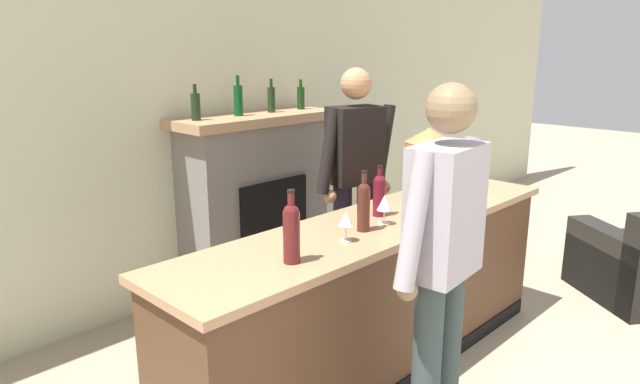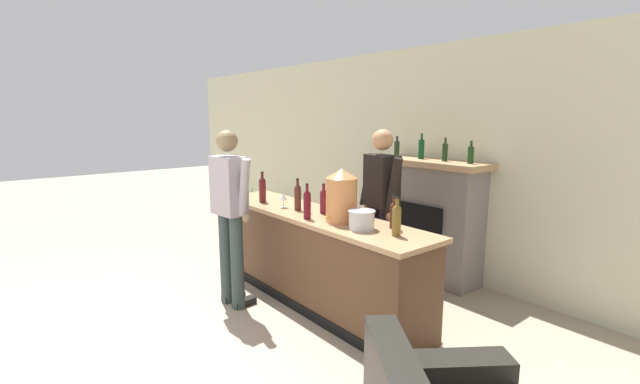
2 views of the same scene
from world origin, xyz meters
name	(u,v)px [view 1 (image 1 of 2)]	position (x,y,z in m)	size (l,w,h in m)	color
wall_back_panel	(181,122)	(0.00, 4.41, 1.38)	(12.00, 0.07, 2.75)	beige
bar_counter	(376,297)	(0.16, 2.65, 0.48)	(2.85, 0.65, 0.95)	#513421
fireplace_stone	(256,201)	(0.48, 4.15, 0.72)	(1.37, 0.52, 1.72)	gray
person_customer	(441,267)	(-0.28, 1.95, 0.99)	(0.66, 0.33, 1.79)	#33413F
person_bartender	(355,185)	(0.58, 3.19, 1.00)	(0.65, 0.37, 1.79)	#292132
copper_dispenser	(428,168)	(0.62, 2.63, 1.20)	(0.29, 0.33, 0.50)	#CD7F47
ice_bucket_steel	(459,186)	(0.93, 2.59, 1.03)	(0.24, 0.24, 0.17)	silver
wine_bottle_rose_blush	(364,205)	(-0.03, 2.60, 1.10)	(0.07, 0.07, 0.34)	#4A2217
wine_bottle_riesling_slim	(379,193)	(0.25, 2.72, 1.09)	(0.07, 0.07, 0.31)	maroon
wine_bottle_merlot_tall	(441,171)	(1.08, 2.83, 1.08)	(0.06, 0.06, 0.29)	#4A2014
wine_bottle_port_short	(474,168)	(1.25, 2.66, 1.09)	(0.07, 0.07, 0.32)	brown
wine_bottle_cabernet_heavy	(425,197)	(0.33, 2.45, 1.10)	(0.07, 0.07, 0.34)	#580F1C
wine_bottle_chardonnay_pale	(291,230)	(-0.62, 2.54, 1.11)	(0.08, 0.08, 0.35)	#571A1A
wine_glass_by_dispenser	(385,203)	(0.14, 2.59, 1.07)	(0.09, 0.09, 0.17)	silver
wine_glass_front_left	(455,172)	(1.17, 2.76, 1.07)	(0.08, 0.08, 0.17)	silver
wine_glass_mid_counter	(346,220)	(-0.23, 2.55, 1.07)	(0.08, 0.08, 0.16)	silver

